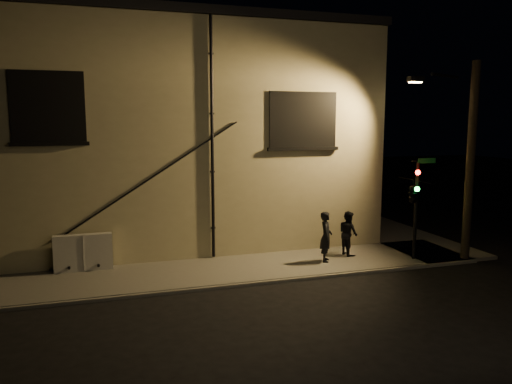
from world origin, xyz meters
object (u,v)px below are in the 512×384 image
object	(u,v)px
utility_cabinet	(83,252)
streetlamp_pole	(467,157)
pedestrian_a	(326,237)
pedestrian_b	(348,233)
traffic_signal	(414,192)

from	to	relation	value
utility_cabinet	streetlamp_pole	bearing A→B (deg)	-10.87
pedestrian_a	streetlamp_pole	xyz separation A→B (m)	(4.79, -1.05, 2.73)
pedestrian_b	traffic_signal	distance (m)	2.71
traffic_signal	pedestrian_b	bearing A→B (deg)	144.06
pedestrian_a	traffic_signal	xyz separation A→B (m)	(2.91, -0.76, 1.52)
pedestrian_a	traffic_signal	distance (m)	3.37
pedestrian_a	streetlamp_pole	distance (m)	5.62
pedestrian_b	traffic_signal	bearing A→B (deg)	-130.84
traffic_signal	streetlamp_pole	size ratio (longest dim) A/B	0.51
pedestrian_a	streetlamp_pole	world-z (taller)	streetlamp_pole
utility_cabinet	pedestrian_b	size ratio (longest dim) A/B	1.13
utility_cabinet	pedestrian_a	distance (m)	8.11
pedestrian_a	pedestrian_b	bearing A→B (deg)	-40.10
pedestrian_a	pedestrian_b	distance (m)	1.26
utility_cabinet	streetlamp_pole	size ratio (longest dim) A/B	0.26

